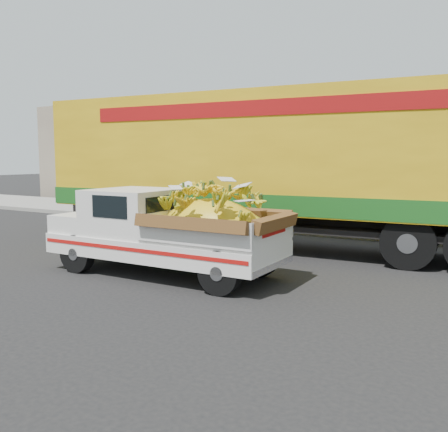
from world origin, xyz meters
The scene contains 6 objects.
ground centered at (0.00, 0.00, 0.00)m, with size 100.00×100.00×0.00m, color black.
curb centered at (0.00, 6.62, 0.07)m, with size 60.00×0.25×0.15m, color gray.
sidewalk centered at (0.00, 8.72, 0.07)m, with size 60.00×4.00×0.14m, color gray.
building_left centered at (-8.00, 14.62, 2.50)m, with size 18.00×6.00×5.00m, color gray.
pickup_truck centered at (0.75, 0.52, 0.88)m, with size 4.70×1.79×1.64m.
semi_trailer centered at (0.82, 4.17, 2.12)m, with size 12.04×3.30×3.80m.
Camera 1 is at (6.28, -7.04, 2.28)m, focal length 40.00 mm.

